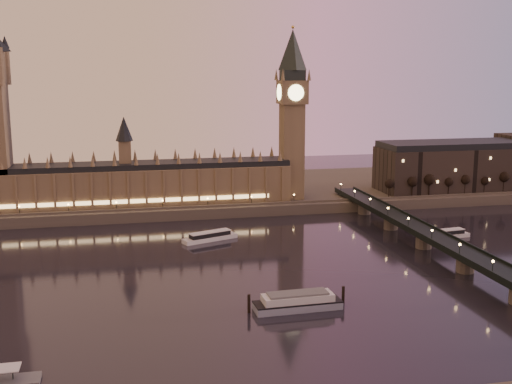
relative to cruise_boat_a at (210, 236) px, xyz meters
The scene contains 16 objects.
ground 55.07m from the cruise_boat_a, 83.28° to the right, with size 700.00×700.00×0.00m, color black.
far_embankment 116.21m from the cruise_boat_a, 71.73° to the left, with size 560.00×130.00×6.00m, color #423D35.
palace_of_westminster 76.96m from the cruise_boat_a, 116.92° to the left, with size 180.00×26.62×52.00m.
big_ben 109.02m from the cruise_boat_a, 47.67° to the left, with size 17.68×17.68×104.00m.
westminster_bridge 112.31m from the cruise_boat_a, 29.14° to the right, with size 13.20×260.00×15.30m.
city_block 216.28m from the cruise_boat_a, 20.75° to the left, with size 155.00×45.00×34.00m.
bare_tree_0 133.26m from the cruise_boat_a, 24.19° to the left, with size 6.07×6.07×12.34m.
bare_tree_1 145.16m from the cruise_boat_a, 22.08° to the left, with size 6.07×6.07×12.34m.
bare_tree_2 157.24m from the cruise_boat_a, 20.29° to the left, with size 6.07×6.07×12.34m.
bare_tree_3 169.45m from the cruise_boat_a, 18.76° to the left, with size 6.07×6.07×12.34m.
bare_tree_4 181.77m from the cruise_boat_a, 17.44° to the left, with size 6.07×6.07×12.34m.
bare_tree_5 194.18m from the cruise_boat_a, 16.29° to the left, with size 6.07×6.07×12.34m.
bare_tree_6 206.67m from the cruise_boat_a, 15.28° to the left, with size 6.07×6.07×12.34m.
cruise_boat_a is the anchor object (origin of this frame).
cruise_boat_b 121.12m from the cruise_boat_a, ahead, with size 23.90×8.57×4.31m.
moored_barge 101.33m from the cruise_boat_a, 80.20° to the right, with size 36.54×9.81×6.70m.
Camera 1 is at (-50.05, -254.83, 84.73)m, focal length 45.00 mm.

